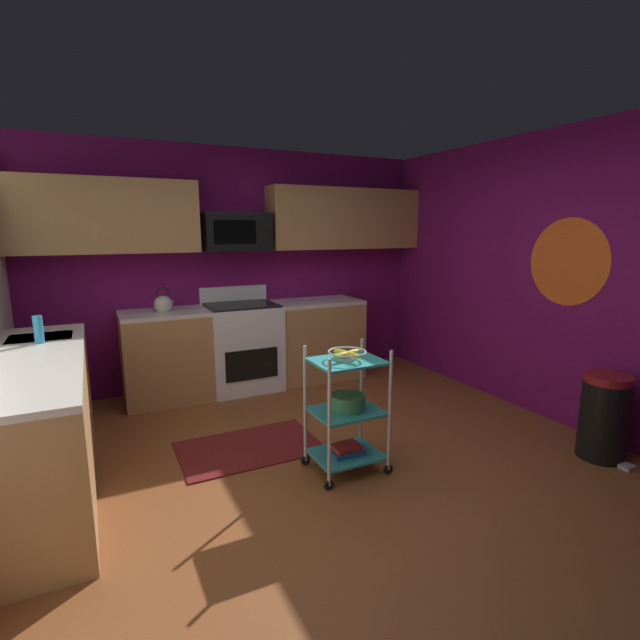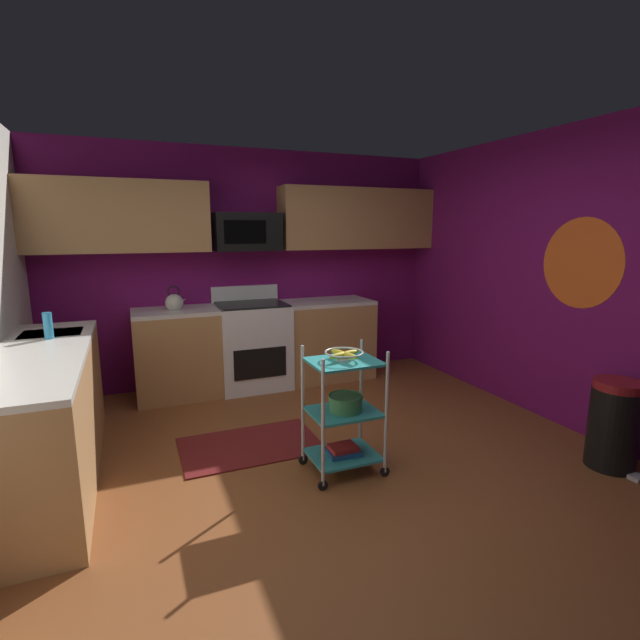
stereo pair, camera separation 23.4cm
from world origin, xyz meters
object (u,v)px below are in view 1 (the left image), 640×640
Objects in this scene: dish_soap_bottle at (38,330)px; trash_can at (604,417)px; fruit_bowl at (347,354)px; oven_range at (242,346)px; kettle at (163,304)px; book_stack at (346,449)px; rolling_cart at (347,411)px; microwave at (236,232)px; mixing_bowl_large at (349,402)px.

trash_can is at bearing -25.34° from dish_soap_bottle.
fruit_bowl is at bearing -29.51° from dish_soap_bottle.
kettle is (-0.80, -0.00, 0.52)m from oven_range.
book_stack is at bearing -65.76° from kettle.
oven_range is at bearing 28.79° from dish_soap_bottle.
kettle is at bearing 114.24° from rolling_cart.
book_stack is at bearing -29.51° from dish_soap_bottle.
microwave is 2.52m from rolling_cart.
rolling_cart is 3.63× the size of mixing_bowl_large.
microwave is at bearing 93.57° from rolling_cart.
fruit_bowl is at bearing -26.57° from rolling_cart.
kettle is at bearing 114.62° from mixing_bowl_large.
dish_soap_bottle is at bearing 154.66° from trash_can.
kettle is at bearing 135.15° from trash_can.
trash_can is at bearing -20.67° from rolling_cart.
trash_can is at bearing -20.67° from fruit_bowl.
kettle reaches higher than rolling_cart.
book_stack is (0.00, 0.00, -0.72)m from fruit_bowl.
book_stack is 0.37× the size of trash_can.
fruit_bowl reaches higher than mixing_bowl_large.
fruit_bowl is 1.12× the size of book_stack.
oven_range is 1.23m from microwave.
oven_range is at bearing 93.74° from book_stack.
rolling_cart is at bearing -86.43° from microwave.
book_stack is 1.22× the size of dish_soap_bottle.
kettle reaches higher than oven_range.
mixing_bowl_large is 1.26× the size of dish_soap_bottle.
fruit_bowl reaches higher than book_stack.
book_stack is at bearing -86.43° from microwave.
kettle reaches higher than trash_can.
fruit_bowl reaches higher than trash_can.
trash_can reaches higher than mixing_bowl_large.
mixing_bowl_large is at bearing -0.00° from rolling_cart.
microwave reaches higher than dish_soap_bottle.
book_stack is (-0.02, 0.00, -0.36)m from mixing_bowl_large.
kettle reaches higher than mixing_bowl_large.
fruit_bowl is at bearing 159.33° from trash_can.
dish_soap_bottle is (-1.79, -1.09, -0.68)m from microwave.
fruit_bowl is 0.41× the size of trash_can.
mixing_bowl_large is at bearing -85.81° from oven_range.
mixing_bowl_large is 1.97m from trash_can.
mixing_bowl_large is 0.38× the size of trash_can.
mixing_bowl_large is 2.29m from dish_soap_bottle.
mixing_bowl_large is at bearing 159.17° from trash_can.
kettle is 3.99m from trash_can.
dish_soap_bottle is at bearing -151.21° from oven_range.
oven_range reaches higher than mixing_bowl_large.
kettle is (-0.93, 2.07, 0.12)m from fruit_bowl.
trash_can is at bearing -55.38° from microwave.
oven_range is 2.08m from rolling_cart.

